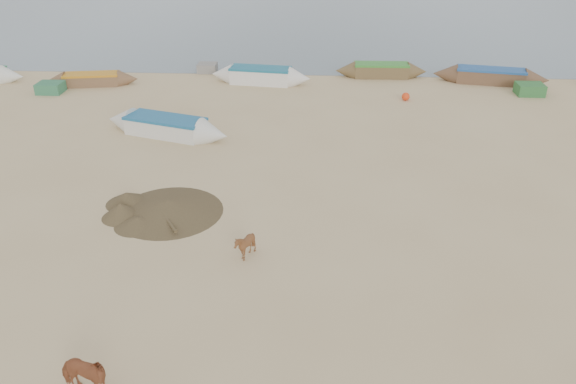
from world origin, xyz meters
name	(u,v)px	position (x,y,z in m)	size (l,w,h in m)	color
ground	(281,286)	(0.00, 0.00, 0.00)	(140.00, 140.00, 0.00)	tan
cow_adult	(84,376)	(-4.13, -4.29, 0.57)	(0.61, 1.35, 1.14)	brown
calf_front	(245,245)	(-1.20, 1.37, 0.47)	(0.75, 0.84, 0.93)	brown
near_canoe	(166,126)	(-6.23, 11.48, 0.44)	(6.49, 1.42, 0.87)	silver
debris_pile	(169,206)	(-4.31, 4.13, 0.24)	(3.90, 3.90, 0.48)	brown
waterline_canoes	(245,75)	(-3.53, 20.38, 0.43)	(51.20, 4.37, 0.98)	brown
beach_clutter	(359,83)	(3.36, 19.49, 0.30)	(42.13, 5.97, 0.64)	#316D49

